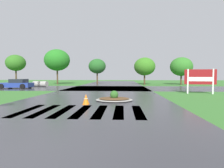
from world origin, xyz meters
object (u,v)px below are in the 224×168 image
at_px(estate_billboard, 200,78).
at_px(median_island, 114,99).
at_px(car_blue_compact, 17,84).
at_px(traffic_cone, 86,99).
at_px(drainage_pipe_stack, 40,84).

relative_size(estate_billboard, median_island, 1.10).
relative_size(estate_billboard, car_blue_compact, 0.68).
height_order(estate_billboard, traffic_cone, estate_billboard).
distance_m(car_blue_compact, drainage_pipe_stack, 3.88).
distance_m(median_island, drainage_pipe_stack, 18.29).
distance_m(estate_billboard, traffic_cone, 11.47).
xyz_separation_m(car_blue_compact, traffic_cone, (11.55, -12.22, -0.27)).
distance_m(car_blue_compact, traffic_cone, 16.82).
bearing_deg(car_blue_compact, traffic_cone, 131.62).
height_order(car_blue_compact, traffic_cone, car_blue_compact).
bearing_deg(car_blue_compact, estate_billboard, 163.18).
xyz_separation_m(estate_billboard, traffic_cone, (-9.29, -6.61, -1.17)).
relative_size(median_island, car_blue_compact, 0.62).
height_order(estate_billboard, drainage_pipe_stack, estate_billboard).
bearing_deg(car_blue_compact, drainage_pipe_stack, -114.39).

